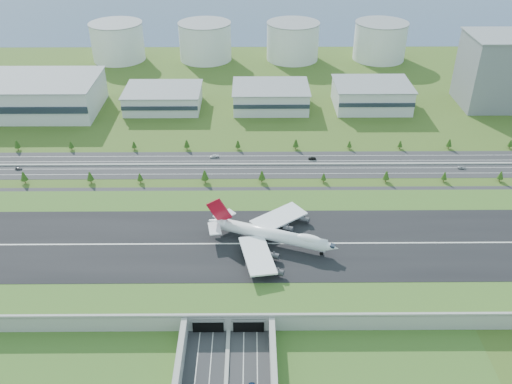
{
  "coord_description": "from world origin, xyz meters",
  "views": [
    {
      "loc": [
        10.43,
        -213.42,
        171.42
      ],
      "look_at": [
        12.26,
        35.0,
        16.48
      ],
      "focal_mm": 38.0,
      "sensor_mm": 36.0,
      "label": 1
    }
  ],
  "objects_px": {
    "car_4": "(19,168)",
    "office_tower": "(494,71)",
    "boeing_747": "(271,234)",
    "car_5": "(312,158)",
    "car_7": "(214,156)",
    "car_6": "(462,168)",
    "fuel_tank_a": "(118,42)"
  },
  "relations": [
    {
      "from": "car_4",
      "to": "office_tower",
      "type": "bearing_deg",
      "value": -68.28
    },
    {
      "from": "boeing_747",
      "to": "car_5",
      "type": "bearing_deg",
      "value": 93.6
    },
    {
      "from": "boeing_747",
      "to": "car_5",
      "type": "xyz_separation_m",
      "value": [
        30.46,
        101.79,
        -12.99
      ]
    },
    {
      "from": "boeing_747",
      "to": "car_7",
      "type": "relative_size",
      "value": 11.04
    },
    {
      "from": "boeing_747",
      "to": "car_7",
      "type": "xyz_separation_m",
      "value": [
        -34.76,
        105.43,
        -12.97
      ]
    },
    {
      "from": "office_tower",
      "to": "car_4",
      "type": "bearing_deg",
      "value": -162.76
    },
    {
      "from": "boeing_747",
      "to": "office_tower",
      "type": "bearing_deg",
      "value": 67.49
    },
    {
      "from": "office_tower",
      "to": "car_6",
      "type": "bearing_deg",
      "value": -117.37
    },
    {
      "from": "boeing_747",
      "to": "car_5",
      "type": "relative_size",
      "value": 12.93
    },
    {
      "from": "boeing_747",
      "to": "car_4",
      "type": "relative_size",
      "value": 14.58
    },
    {
      "from": "car_5",
      "to": "car_7",
      "type": "bearing_deg",
      "value": -90.32
    },
    {
      "from": "car_4",
      "to": "car_5",
      "type": "xyz_separation_m",
      "value": [
        189.54,
        12.04,
        0.07
      ]
    },
    {
      "from": "fuel_tank_a",
      "to": "car_6",
      "type": "xyz_separation_m",
      "value": [
        265.0,
        -221.24,
        -16.67
      ]
    },
    {
      "from": "office_tower",
      "to": "fuel_tank_a",
      "type": "bearing_deg",
      "value": 160.23
    },
    {
      "from": "boeing_747",
      "to": "car_4",
      "type": "bearing_deg",
      "value": 170.83
    },
    {
      "from": "fuel_tank_a",
      "to": "boeing_747",
      "type": "height_order",
      "value": "fuel_tank_a"
    },
    {
      "from": "car_5",
      "to": "car_4",
      "type": "bearing_deg",
      "value": -83.49
    },
    {
      "from": "car_4",
      "to": "car_7",
      "type": "bearing_deg",
      "value": -78.33
    },
    {
      "from": "fuel_tank_a",
      "to": "car_5",
      "type": "relative_size",
      "value": 10.0
    },
    {
      "from": "fuel_tank_a",
      "to": "car_7",
      "type": "distance_m",
      "value": 230.52
    },
    {
      "from": "fuel_tank_a",
      "to": "car_6",
      "type": "height_order",
      "value": "fuel_tank_a"
    },
    {
      "from": "boeing_747",
      "to": "car_6",
      "type": "height_order",
      "value": "boeing_747"
    },
    {
      "from": "fuel_tank_a",
      "to": "car_5",
      "type": "height_order",
      "value": "fuel_tank_a"
    },
    {
      "from": "car_7",
      "to": "fuel_tank_a",
      "type": "bearing_deg",
      "value": -159.32
    },
    {
      "from": "car_5",
      "to": "car_6",
      "type": "bearing_deg",
      "value": 85.13
    },
    {
      "from": "car_7",
      "to": "car_6",
      "type": "bearing_deg",
      "value": 77.68
    },
    {
      "from": "car_5",
      "to": "car_6",
      "type": "relative_size",
      "value": 0.98
    },
    {
      "from": "car_5",
      "to": "car_7",
      "type": "height_order",
      "value": "car_7"
    },
    {
      "from": "office_tower",
      "to": "car_4",
      "type": "xyz_separation_m",
      "value": [
        -339.57,
        -105.36,
        -26.62
      ]
    },
    {
      "from": "boeing_747",
      "to": "car_4",
      "type": "height_order",
      "value": "boeing_747"
    },
    {
      "from": "fuel_tank_a",
      "to": "car_4",
      "type": "height_order",
      "value": "fuel_tank_a"
    },
    {
      "from": "boeing_747",
      "to": "car_6",
      "type": "distance_m",
      "value": 154.32
    }
  ]
}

